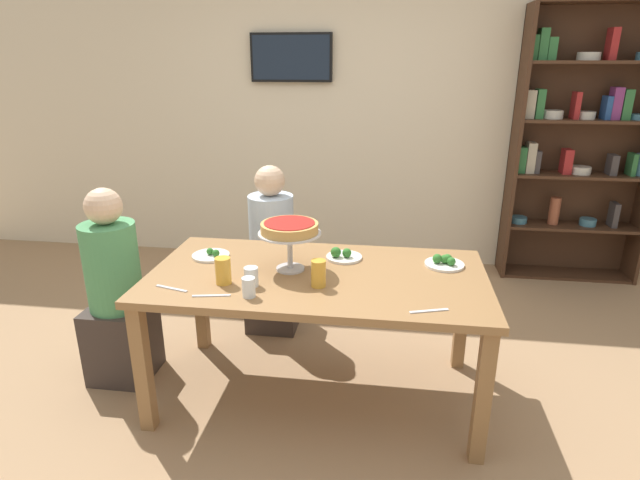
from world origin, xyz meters
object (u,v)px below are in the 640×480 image
(diner_far_left, at_px, (272,261))
(beer_glass_amber_tall, at_px, (223,271))
(beer_glass_amber_short, at_px, (318,273))
(cutlery_fork_near, at_px, (211,296))
(salad_plate_spare, at_px, (444,262))
(television, at_px, (291,58))
(salad_plate_far_diner, at_px, (343,255))
(water_glass_clear_far, at_px, (249,287))
(cutlery_fork_far, at_px, (429,311))
(dining_table, at_px, (317,288))
(salad_plate_near_diner, at_px, (211,255))
(bookshelf, at_px, (581,143))
(deep_dish_pizza_stand, at_px, (290,231))
(water_glass_clear_near, at_px, (251,277))
(cutlery_knife_near, at_px, (172,288))
(diner_head_west, at_px, (117,300))

(diner_far_left, bearing_deg, beer_glass_amber_tall, -1.40)
(beer_glass_amber_short, relative_size, cutlery_fork_near, 0.76)
(salad_plate_spare, distance_m, cutlery_fork_near, 1.24)
(television, height_order, salad_plate_far_diner, television)
(diner_far_left, height_order, water_glass_clear_far, diner_far_left)
(beer_glass_amber_tall, distance_m, cutlery_fork_far, 1.01)
(dining_table, height_order, salad_plate_near_diner, salad_plate_near_diner)
(diner_far_left, relative_size, water_glass_clear_far, 12.04)
(television, bearing_deg, salad_plate_far_diner, -71.21)
(salad_plate_near_diner, distance_m, beer_glass_amber_tall, 0.39)
(bookshelf, bearing_deg, cutlery_fork_near, -134.71)
(salad_plate_far_diner, bearing_deg, dining_table, -116.09)
(beer_glass_amber_tall, distance_m, beer_glass_amber_short, 0.47)
(bookshelf, xyz_separation_m, diner_far_left, (-2.29, -1.27, -0.66))
(beer_glass_amber_tall, distance_m, cutlery_fork_near, 0.16)
(deep_dish_pizza_stand, height_order, cutlery_fork_far, deep_dish_pizza_stand)
(water_glass_clear_near, distance_m, cutlery_knife_near, 0.39)
(bookshelf, distance_m, salad_plate_near_diner, 3.14)
(diner_far_left, bearing_deg, deep_dish_pizza_stand, 20.73)
(water_glass_clear_near, xyz_separation_m, water_glass_clear_far, (0.02, -0.12, -0.00))
(beer_glass_amber_short, distance_m, water_glass_clear_far, 0.35)
(dining_table, bearing_deg, salad_plate_near_diner, 166.55)
(salad_plate_spare, bearing_deg, cutlery_knife_near, -159.98)
(cutlery_fork_far, bearing_deg, cutlery_fork_near, 161.04)
(bookshelf, relative_size, salad_plate_spare, 10.49)
(deep_dish_pizza_stand, height_order, water_glass_clear_near, deep_dish_pizza_stand)
(beer_glass_amber_tall, bearing_deg, beer_glass_amber_short, 3.91)
(salad_plate_near_diner, height_order, beer_glass_amber_tall, beer_glass_amber_tall)
(diner_far_left, bearing_deg, bookshelf, 118.90)
(salad_plate_far_diner, xyz_separation_m, water_glass_clear_near, (-0.41, -0.42, 0.03))
(diner_head_west, relative_size, cutlery_fork_far, 6.39)
(salad_plate_far_diner, distance_m, beer_glass_amber_short, 0.39)
(diner_head_west, bearing_deg, diner_far_left, 44.06)
(television, xyz_separation_m, salad_plate_far_diner, (0.64, -1.88, -1.04))
(salad_plate_spare, distance_m, beer_glass_amber_tall, 1.18)
(salad_plate_far_diner, bearing_deg, deep_dish_pizza_stand, -143.37)
(salad_plate_far_diner, bearing_deg, cutlery_fork_far, -52.61)
(cutlery_fork_far, bearing_deg, salad_plate_far_diner, 109.22)
(dining_table, height_order, bookshelf, bookshelf)
(beer_glass_amber_tall, bearing_deg, salad_plate_near_diner, 118.58)
(salad_plate_spare, distance_m, cutlery_fork_far, 0.56)
(television, relative_size, cutlery_fork_far, 3.89)
(diner_head_west, relative_size, cutlery_knife_near, 6.39)
(beer_glass_amber_tall, xyz_separation_m, beer_glass_amber_short, (0.47, 0.03, 0.00))
(salad_plate_spare, relative_size, beer_glass_amber_short, 1.55)
(cutlery_fork_near, xyz_separation_m, cutlery_fork_far, (1.01, -0.01, 0.00))
(television, distance_m, salad_plate_near_diner, 2.23)
(television, bearing_deg, cutlery_fork_near, -88.28)
(salad_plate_spare, height_order, water_glass_clear_far, water_glass_clear_far)
(water_glass_clear_near, height_order, cutlery_knife_near, water_glass_clear_near)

